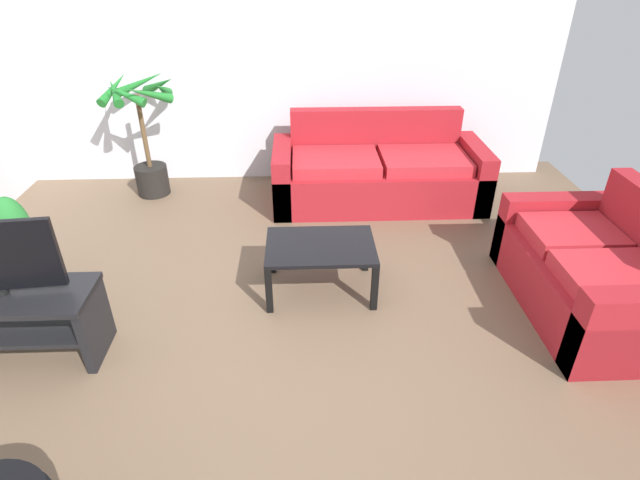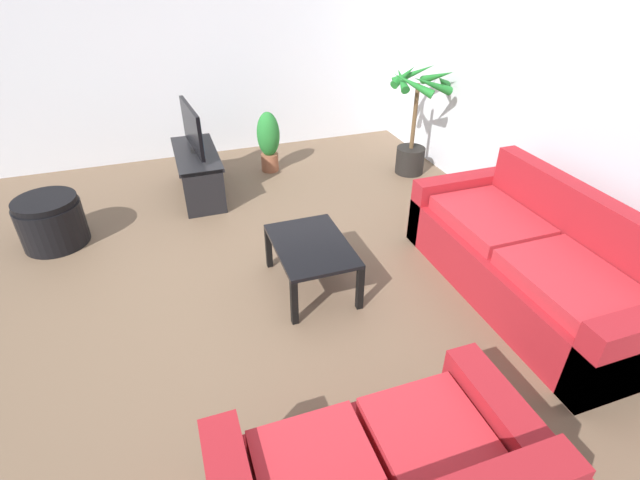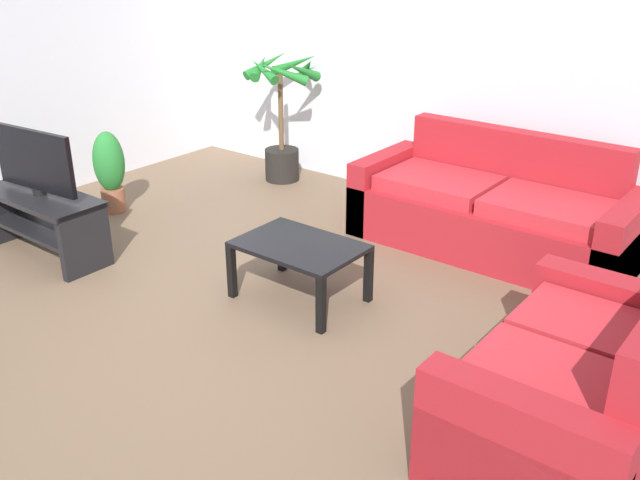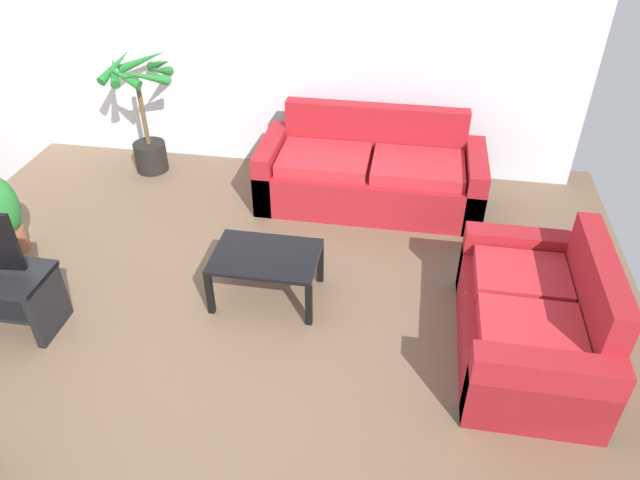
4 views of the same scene
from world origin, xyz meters
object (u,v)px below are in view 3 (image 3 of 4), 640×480
Objects in this scene: coffee_table at (299,252)px; potted_plant_small at (110,169)px; tv at (35,160)px; couch_main at (493,213)px; couch_loveseat at (576,390)px; potted_palm at (283,120)px; tv_stand at (44,216)px.

coffee_table is 2.42m from potted_plant_small.
couch_main is at bearing 39.85° from tv.
couch_main is 2.94× the size of potted_plant_small.
couch_loveseat is 2.01× the size of potted_plant_small.
potted_palm is at bearing 68.50° from potted_plant_small.
potted_palm is 1.73× the size of potted_plant_small.
potted_palm reaches higher than coffee_table.
coffee_table is at bearing -112.76° from couch_main.
potted_plant_small is (-4.41, 0.56, 0.10)m from couch_loveseat.
tv is 1.05m from potted_plant_small.
tv is at bearing -175.11° from couch_loveseat.
potted_palm is at bearing 83.96° from tv_stand.
couch_main reaches higher than potted_plant_small.
potted_plant_small is (-0.37, 0.90, 0.07)m from tv_stand.
coffee_table is 2.59m from potted_palm.
coffee_table is at bearing 171.26° from couch_loveseat.
tv is (-2.70, -2.26, 0.47)m from couch_main.
potted_plant_small is at bearing 172.81° from couch_loveseat.
coffee_table is at bearing -46.87° from potted_palm.
potted_palm reaches higher than couch_loveseat.
tv_stand is at bearing -84.39° from tv.
potted_palm reaches higher than potted_plant_small.
tv reaches higher than tv_stand.
tv_stand is at bearing -175.07° from couch_loveseat.
couch_loveseat reaches higher than tv_stand.
tv_stand is (-2.70, -2.26, 0.03)m from couch_main.
couch_main is 3.55m from tv.
potted_palm is (0.27, 2.54, 0.29)m from tv_stand.
coffee_table is 1.12× the size of potted_plant_small.
potted_palm is at bearing 83.95° from tv.
couch_main is 2.33m from couch_loveseat.
tv is 2.17m from coffee_table.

